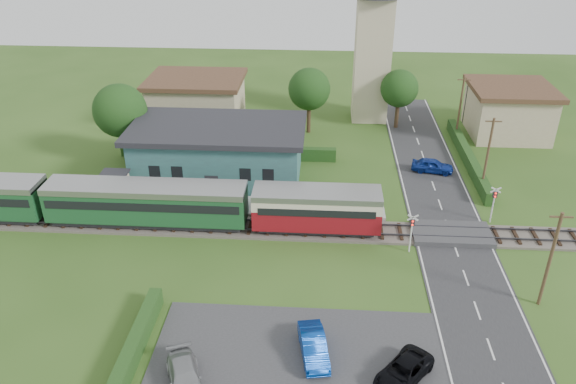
# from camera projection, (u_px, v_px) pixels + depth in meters

# --- Properties ---
(ground) EXTENTS (120.00, 120.00, 0.00)m
(ground) POSITION_uv_depth(u_px,v_px,m) (324.00, 246.00, 43.22)
(ground) COLOR #2D4C19
(railway_track) EXTENTS (76.00, 3.20, 0.49)m
(railway_track) POSITION_uv_depth(u_px,v_px,m) (325.00, 231.00, 44.92)
(railway_track) COLOR #4C443D
(railway_track) RESTS_ON ground
(road) EXTENTS (6.00, 70.00, 0.05)m
(road) POSITION_uv_depth(u_px,v_px,m) (456.00, 250.00, 42.62)
(road) COLOR #28282B
(road) RESTS_ON ground
(car_park) EXTENTS (17.00, 9.00, 0.08)m
(car_park) POSITION_uv_depth(u_px,v_px,m) (297.00, 358.00, 32.74)
(car_park) COLOR #333335
(car_park) RESTS_ON ground
(crossing_deck) EXTENTS (6.20, 3.40, 0.45)m
(crossing_deck) POSITION_uv_depth(u_px,v_px,m) (451.00, 234.00, 44.29)
(crossing_deck) COLOR #333335
(crossing_deck) RESTS_ON ground
(platform) EXTENTS (30.00, 3.00, 0.45)m
(platform) POSITION_uv_depth(u_px,v_px,m) (209.00, 205.00, 48.26)
(platform) COLOR gray
(platform) RESTS_ON ground
(equipment_hut) EXTENTS (2.30, 2.30, 2.55)m
(equipment_hut) POSITION_uv_depth(u_px,v_px,m) (115.00, 187.00, 48.00)
(equipment_hut) COLOR beige
(equipment_hut) RESTS_ON platform
(station_building) EXTENTS (16.00, 9.00, 5.30)m
(station_building) POSITION_uv_depth(u_px,v_px,m) (219.00, 152.00, 52.18)
(station_building) COLOR #33706D
(station_building) RESTS_ON ground
(train) EXTENTS (43.20, 2.90, 3.40)m
(train) POSITION_uv_depth(u_px,v_px,m) (108.00, 201.00, 44.95)
(train) COLOR #232328
(train) RESTS_ON ground
(church_tower) EXTENTS (6.00, 6.00, 17.60)m
(church_tower) POSITION_uv_depth(u_px,v_px,m) (374.00, 32.00, 62.68)
(church_tower) COLOR beige
(church_tower) RESTS_ON ground
(house_west) EXTENTS (10.80, 8.80, 5.50)m
(house_west) POSITION_uv_depth(u_px,v_px,m) (197.00, 100.00, 64.73)
(house_west) COLOR tan
(house_west) RESTS_ON ground
(house_east) EXTENTS (8.80, 8.80, 5.50)m
(house_east) POSITION_uv_depth(u_px,v_px,m) (509.00, 110.00, 61.82)
(house_east) COLOR tan
(house_east) RESTS_ON ground
(hedge_carpark) EXTENTS (0.80, 9.00, 1.20)m
(hedge_carpark) POSITION_uv_depth(u_px,v_px,m) (136.00, 344.00, 33.03)
(hedge_carpark) COLOR #193814
(hedge_carpark) RESTS_ON ground
(hedge_roadside) EXTENTS (0.80, 18.00, 1.20)m
(hedge_roadside) POSITION_uv_depth(u_px,v_px,m) (468.00, 157.00, 56.17)
(hedge_roadside) COLOR #193814
(hedge_roadside) RESTS_ON ground
(hedge_station) EXTENTS (22.00, 0.80, 1.30)m
(hedge_station) POSITION_uv_depth(u_px,v_px,m) (228.00, 152.00, 57.11)
(hedge_station) COLOR #193814
(hedge_station) RESTS_ON ground
(tree_a) EXTENTS (5.20, 5.20, 8.00)m
(tree_a) POSITION_uv_depth(u_px,v_px,m) (120.00, 111.00, 54.12)
(tree_a) COLOR #332316
(tree_a) RESTS_ON ground
(tree_b) EXTENTS (4.60, 4.60, 7.34)m
(tree_b) POSITION_uv_depth(u_px,v_px,m) (309.00, 89.00, 61.16)
(tree_b) COLOR #332316
(tree_b) RESTS_ON ground
(tree_c) EXTENTS (4.20, 4.20, 6.78)m
(tree_c) POSITION_uv_depth(u_px,v_px,m) (399.00, 89.00, 62.51)
(tree_c) COLOR #332316
(tree_c) RESTS_ON ground
(utility_pole_b) EXTENTS (1.40, 0.22, 7.00)m
(utility_pole_b) POSITION_uv_depth(u_px,v_px,m) (550.00, 259.00, 35.40)
(utility_pole_b) COLOR #473321
(utility_pole_b) RESTS_ON ground
(utility_pole_c) EXTENTS (1.40, 0.22, 7.00)m
(utility_pole_c) POSITION_uv_depth(u_px,v_px,m) (488.00, 154.00, 49.46)
(utility_pole_c) COLOR #473321
(utility_pole_c) RESTS_ON ground
(utility_pole_d) EXTENTS (1.40, 0.22, 7.00)m
(utility_pole_d) POSITION_uv_depth(u_px,v_px,m) (460.00, 108.00, 60.00)
(utility_pole_d) COLOR #473321
(utility_pole_d) RESTS_ON ground
(crossing_signal_near) EXTENTS (0.84, 0.28, 3.28)m
(crossing_signal_near) POSITION_uv_depth(u_px,v_px,m) (412.00, 228.00, 41.47)
(crossing_signal_near) COLOR silver
(crossing_signal_near) RESTS_ON ground
(crossing_signal_far) EXTENTS (0.84, 0.28, 3.28)m
(crossing_signal_far) POSITION_uv_depth(u_px,v_px,m) (494.00, 199.00, 45.27)
(crossing_signal_far) COLOR silver
(crossing_signal_far) RESTS_ON ground
(streetlamp_west) EXTENTS (0.30, 0.30, 5.15)m
(streetlamp_west) POSITION_uv_depth(u_px,v_px,m) (123.00, 112.00, 60.62)
(streetlamp_west) COLOR #3F3F47
(streetlamp_west) RESTS_ON ground
(streetlamp_east) EXTENTS (0.30, 0.30, 5.15)m
(streetlamp_east) POSITION_uv_depth(u_px,v_px,m) (466.00, 98.00, 64.57)
(streetlamp_east) COLOR #3F3F47
(streetlamp_east) RESTS_ON ground
(car_on_road) EXTENTS (4.17, 2.31, 1.34)m
(car_on_road) POSITION_uv_depth(u_px,v_px,m) (432.00, 166.00, 54.13)
(car_on_road) COLOR navy
(car_on_road) RESTS_ON road
(car_park_blue) EXTENTS (2.11, 4.21, 1.32)m
(car_park_blue) POSITION_uv_depth(u_px,v_px,m) (314.00, 346.00, 32.65)
(car_park_blue) COLOR #07379A
(car_park_blue) RESTS_ON car_park
(car_park_silver) EXTENTS (3.19, 4.60, 1.24)m
(car_park_silver) POSITION_uv_depth(u_px,v_px,m) (185.00, 378.00, 30.58)
(car_park_silver) COLOR gray
(car_park_silver) RESTS_ON car_park
(car_park_dark) EXTENTS (4.01, 4.41, 1.14)m
(car_park_dark) POSITION_uv_depth(u_px,v_px,m) (403.00, 371.00, 31.05)
(car_park_dark) COLOR black
(car_park_dark) RESTS_ON car_park
(pedestrian_near) EXTENTS (0.57, 0.39, 1.53)m
(pedestrian_near) POSITION_uv_depth(u_px,v_px,m) (276.00, 201.00, 46.99)
(pedestrian_near) COLOR gray
(pedestrian_near) RESTS_ON platform
(pedestrian_far) EXTENTS (0.68, 0.87, 1.76)m
(pedestrian_far) POSITION_uv_depth(u_px,v_px,m) (125.00, 194.00, 47.72)
(pedestrian_far) COLOR gray
(pedestrian_far) RESTS_ON platform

